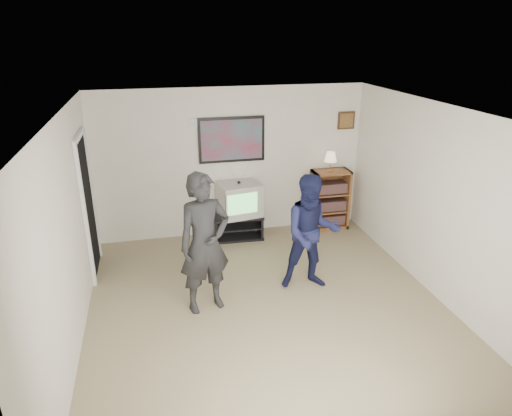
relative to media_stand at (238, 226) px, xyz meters
name	(u,v)px	position (x,y,z in m)	size (l,w,h in m)	color
room_shell	(263,209)	(-0.03, -1.88, 1.04)	(4.51, 5.00, 2.51)	#7F6F50
media_stand	(238,226)	(0.00, 0.00, 0.00)	(0.86, 0.50, 0.42)	black
crt_television	(239,199)	(0.03, 0.00, 0.49)	(0.66, 0.56, 0.56)	#B1B1AB
bookshelf	(330,200)	(1.67, 0.05, 0.32)	(0.65, 0.37, 1.06)	#5B2F1B
table_lamp	(330,162)	(1.63, 0.03, 1.02)	(0.21, 0.21, 0.34)	#FFE7C1
person_tall	(205,244)	(-0.79, -1.97, 0.69)	(0.66, 0.43, 1.80)	black
person_short	(312,233)	(0.67, -1.78, 0.60)	(0.78, 0.61, 1.61)	#171A3F
controller_left	(203,216)	(-0.77, -1.79, 0.98)	(0.04, 0.12, 0.04)	white
controller_right	(306,205)	(0.67, -1.52, 0.90)	(0.03, 0.12, 0.03)	white
poster	(232,140)	(-0.03, 0.25, 1.44)	(1.10, 0.03, 0.75)	black
air_vent	(197,123)	(-0.58, 0.25, 1.74)	(0.28, 0.02, 0.14)	white
small_picture	(346,120)	(1.97, 0.25, 1.67)	(0.30, 0.03, 0.30)	black
doorway	(88,207)	(-2.26, -0.63, 0.79)	(0.03, 0.85, 2.00)	black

